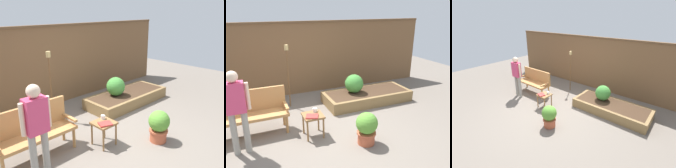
{
  "view_description": "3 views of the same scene",
  "coord_description": "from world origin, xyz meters",
  "views": [
    {
      "loc": [
        -3.12,
        -2.93,
        2.55
      ],
      "look_at": [
        0.35,
        0.6,
        0.95
      ],
      "focal_mm": 37.76,
      "sensor_mm": 36.0,
      "label": 1
    },
    {
      "loc": [
        -1.54,
        -3.87,
        2.54
      ],
      "look_at": [
        0.37,
        0.56,
        0.87
      ],
      "focal_mm": 36.01,
      "sensor_mm": 36.0,
      "label": 2
    },
    {
      "loc": [
        3.19,
        -3.33,
        2.95
      ],
      "look_at": [
        0.11,
        0.5,
        0.85
      ],
      "focal_mm": 26.08,
      "sensor_mm": 36.0,
      "label": 3
    }
  ],
  "objects": [
    {
      "name": "garden_bench",
      "position": [
        -1.53,
        0.67,
        0.54
      ],
      "size": [
        1.44,
        0.48,
        0.94
      ],
      "color": "#B77F47",
      "rests_on": "ground_plane"
    },
    {
      "name": "shrub_near_bench",
      "position": [
        1.15,
        1.28,
        0.55
      ],
      "size": [
        0.5,
        0.5,
        0.5
      ],
      "color": "brown",
      "rests_on": "raised_planter_bed"
    },
    {
      "name": "cup_on_table",
      "position": [
        -0.32,
        0.18,
        0.52
      ],
      "size": [
        0.12,
        0.08,
        0.08
      ],
      "color": "white",
      "rests_on": "side_table"
    },
    {
      "name": "side_table",
      "position": [
        -0.4,
        0.07,
        0.4
      ],
      "size": [
        0.4,
        0.4,
        0.48
      ],
      "color": "olive",
      "rests_on": "ground_plane"
    },
    {
      "name": "person_by_bench",
      "position": [
        -1.76,
        0.02,
        0.93
      ],
      "size": [
        0.47,
        0.2,
        1.56
      ],
      "color": "gray",
      "rests_on": "ground_plane"
    },
    {
      "name": "tiki_torch",
      "position": [
        -0.53,
        1.71,
        1.14
      ],
      "size": [
        0.1,
        0.1,
        1.65
      ],
      "color": "brown",
      "rests_on": "ground_plane"
    },
    {
      "name": "ground_plane",
      "position": [
        0.0,
        0.0,
        0.0
      ],
      "size": [
        14.0,
        14.0,
        0.0
      ],
      "primitive_type": "plane",
      "color": "#70665B"
    },
    {
      "name": "book_on_table",
      "position": [
        -0.44,
        -0.02,
        0.49
      ],
      "size": [
        0.3,
        0.27,
        0.03
      ],
      "primitive_type": "cube",
      "rotation": [
        0.0,
        0.0,
        -0.38
      ],
      "color": "#B2332D",
      "rests_on": "side_table"
    },
    {
      "name": "fence_back",
      "position": [
        0.0,
        2.6,
        1.09
      ],
      "size": [
        8.4,
        0.14,
        2.16
      ],
      "color": "brown",
      "rests_on": "ground_plane"
    },
    {
      "name": "potted_boxwood",
      "position": [
        0.47,
        -0.6,
        0.35
      ],
      "size": [
        0.42,
        0.42,
        0.65
      ],
      "color": "#B75638",
      "rests_on": "ground_plane"
    },
    {
      "name": "raised_planter_bed",
      "position": [
        1.52,
        1.2,
        0.15
      ],
      "size": [
        2.4,
        1.0,
        0.3
      ],
      "color": "olive",
      "rests_on": "ground_plane"
    }
  ]
}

